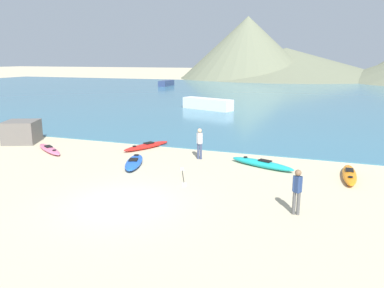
# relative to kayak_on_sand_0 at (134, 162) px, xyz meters

# --- Properties ---
(ground_plane) EXTENTS (400.00, 400.00, 0.00)m
(ground_plane) POSITION_rel_kayak_on_sand_0_xyz_m (2.11, -4.81, -0.17)
(ground_plane) COLOR #C6B793
(bay_water) EXTENTS (160.00, 70.00, 0.06)m
(bay_water) POSITION_rel_kayak_on_sand_0_xyz_m (2.11, 39.30, -0.14)
(bay_water) COLOR teal
(bay_water) RESTS_ON ground_plane
(far_hill_left) EXTENTS (36.21, 36.21, 16.44)m
(far_hill_left) POSITION_rel_kayak_on_sand_0_xyz_m (-12.74, 87.08, 8.05)
(far_hill_left) COLOR #6B7056
(far_hill_left) RESTS_ON ground_plane
(far_hill_midleft) EXTENTS (60.50, 60.50, 8.34)m
(far_hill_midleft) POSITION_rel_kayak_on_sand_0_xyz_m (-3.49, 96.49, 4.00)
(far_hill_midleft) COLOR #6B7056
(far_hill_midleft) RESTS_ON ground_plane
(kayak_on_sand_0) EXTENTS (1.75, 3.10, 0.38)m
(kayak_on_sand_0) POSITION_rel_kayak_on_sand_0_xyz_m (0.00, 0.00, 0.00)
(kayak_on_sand_0) COLOR blue
(kayak_on_sand_0) RESTS_ON ground_plane
(kayak_on_sand_1) EXTENTS (0.63, 3.24, 0.37)m
(kayak_on_sand_1) POSITION_rel_kayak_on_sand_0_xyz_m (10.32, 1.54, -0.00)
(kayak_on_sand_1) COLOR orange
(kayak_on_sand_1) RESTS_ON ground_plane
(kayak_on_sand_2) EXTENTS (3.15, 2.32, 0.30)m
(kayak_on_sand_2) POSITION_rel_kayak_on_sand_0_xyz_m (-6.15, 0.91, -0.04)
(kayak_on_sand_2) COLOR #E5668C
(kayak_on_sand_2) RESTS_ON ground_plane
(kayak_on_sand_3) EXTENTS (3.52, 1.83, 0.40)m
(kayak_on_sand_3) POSITION_rel_kayak_on_sand_0_xyz_m (6.23, 1.93, 0.01)
(kayak_on_sand_3) COLOR teal
(kayak_on_sand_3) RESTS_ON ground_plane
(kayak_on_sand_4) EXTENTS (1.98, 3.39, 0.33)m
(kayak_on_sand_4) POSITION_rel_kayak_on_sand_0_xyz_m (-1.10, 3.61, -0.02)
(kayak_on_sand_4) COLOR red
(kayak_on_sand_4) RESTS_ON ground_plane
(person_near_foreground) EXTENTS (0.33, 0.29, 1.65)m
(person_near_foreground) POSITION_rel_kayak_on_sand_0_xyz_m (8.37, -3.55, 0.78)
(person_near_foreground) COLOR #4C4C4C
(person_near_foreground) RESTS_ON ground_plane
(person_near_waterline) EXTENTS (0.34, 0.30, 1.70)m
(person_near_waterline) POSITION_rel_kayak_on_sand_0_xyz_m (2.76, 2.33, 0.81)
(person_near_waterline) COLOR #384260
(person_near_waterline) RESTS_ON ground_plane
(moored_boat_0) EXTENTS (5.96, 3.33, 1.17)m
(moored_boat_0) POSITION_rel_kayak_on_sand_0_xyz_m (-2.96, 21.55, 0.48)
(moored_boat_0) COLOR white
(moored_boat_0) RESTS_ON bay_water
(moored_boat_1) EXTENTS (1.83, 5.54, 1.05)m
(moored_boat_1) POSITION_rel_kayak_on_sand_0_xyz_m (-21.50, 52.45, 0.42)
(moored_boat_1) COLOR navy
(moored_boat_1) RESTS_ON bay_water
(loose_paddle) EXTENTS (1.30, 2.61, 0.03)m
(loose_paddle) POSITION_rel_kayak_on_sand_0_xyz_m (3.06, -0.89, -0.15)
(loose_paddle) COLOR black
(loose_paddle) RESTS_ON ground_plane
(shoreline_rock) EXTENTS (2.59, 2.58, 1.44)m
(shoreline_rock) POSITION_rel_kayak_on_sand_0_xyz_m (-9.42, 2.21, 0.55)
(shoreline_rock) COLOR #605B56
(shoreline_rock) RESTS_ON ground_plane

